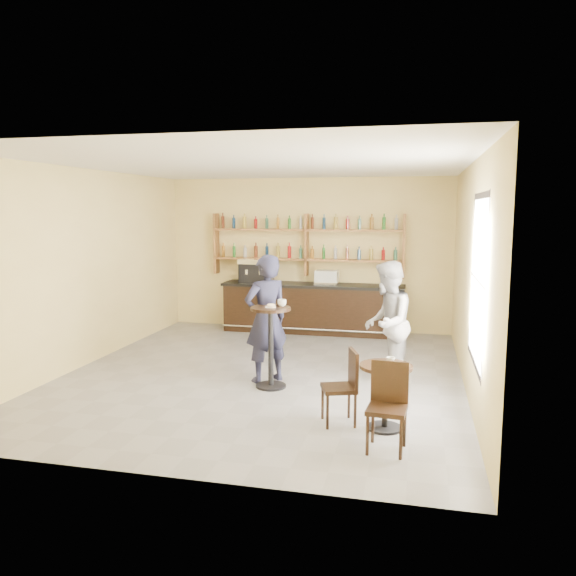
% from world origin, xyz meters
% --- Properties ---
extents(floor, '(7.00, 7.00, 0.00)m').
position_xyz_m(floor, '(0.00, 0.00, 0.00)').
color(floor, slate).
rests_on(floor, ground).
extents(ceiling, '(7.00, 7.00, 0.00)m').
position_xyz_m(ceiling, '(0.00, 0.00, 3.20)').
color(ceiling, white).
rests_on(ceiling, wall_back).
extents(wall_back, '(7.00, 0.00, 7.00)m').
position_xyz_m(wall_back, '(0.00, 3.50, 1.60)').
color(wall_back, '#F3DA8A').
rests_on(wall_back, floor).
extents(wall_front, '(7.00, 0.00, 7.00)m').
position_xyz_m(wall_front, '(0.00, -3.50, 1.60)').
color(wall_front, '#F3DA8A').
rests_on(wall_front, floor).
extents(wall_left, '(0.00, 7.00, 7.00)m').
position_xyz_m(wall_left, '(-3.00, 0.00, 1.60)').
color(wall_left, '#F3DA8A').
rests_on(wall_left, floor).
extents(wall_right, '(0.00, 7.00, 7.00)m').
position_xyz_m(wall_right, '(3.00, 0.00, 1.60)').
color(wall_right, '#F3DA8A').
rests_on(wall_right, floor).
extents(window_pane, '(0.00, 2.00, 2.00)m').
position_xyz_m(window_pane, '(2.99, -1.20, 1.70)').
color(window_pane, white).
rests_on(window_pane, wall_right).
extents(window_frame, '(0.04, 1.70, 2.10)m').
position_xyz_m(window_frame, '(2.99, -1.20, 1.70)').
color(window_frame, black).
rests_on(window_frame, wall_right).
extents(shelf_unit, '(4.00, 0.26, 1.40)m').
position_xyz_m(shelf_unit, '(0.00, 3.37, 1.81)').
color(shelf_unit, brown).
rests_on(shelf_unit, wall_back).
extents(liquor_bottles, '(3.68, 0.10, 1.00)m').
position_xyz_m(liquor_bottles, '(0.00, 3.37, 1.98)').
color(liquor_bottles, '#8C5919').
rests_on(liquor_bottles, shelf_unit).
extents(bar_counter, '(3.76, 0.73, 1.02)m').
position_xyz_m(bar_counter, '(0.18, 3.15, 0.51)').
color(bar_counter, black).
rests_on(bar_counter, floor).
extents(espresso_machine, '(0.73, 0.51, 0.49)m').
position_xyz_m(espresso_machine, '(-1.03, 3.15, 1.27)').
color(espresso_machine, black).
rests_on(espresso_machine, bar_counter).
extents(pastry_case, '(0.50, 0.41, 0.29)m').
position_xyz_m(pastry_case, '(0.47, 3.15, 1.16)').
color(pastry_case, silver).
rests_on(pastry_case, bar_counter).
extents(pedestal_table, '(0.63, 0.63, 1.17)m').
position_xyz_m(pedestal_table, '(0.28, -0.61, 0.59)').
color(pedestal_table, black).
rests_on(pedestal_table, floor).
extents(napkin, '(0.18, 0.18, 0.00)m').
position_xyz_m(napkin, '(0.28, -0.61, 1.17)').
color(napkin, white).
rests_on(napkin, pedestal_table).
extents(donut, '(0.12, 0.12, 0.04)m').
position_xyz_m(donut, '(0.29, -0.62, 1.20)').
color(donut, '#E2A453').
rests_on(donut, napkin).
extents(cup_pedestal, '(0.15, 0.15, 0.10)m').
position_xyz_m(cup_pedestal, '(0.42, -0.51, 1.22)').
color(cup_pedestal, white).
rests_on(cup_pedestal, pedestal_table).
extents(man_main, '(0.81, 0.80, 1.89)m').
position_xyz_m(man_main, '(0.13, -0.34, 0.95)').
color(man_main, black).
rests_on(man_main, floor).
extents(cafe_table, '(0.73, 0.73, 0.77)m').
position_xyz_m(cafe_table, '(1.97, -1.82, 0.38)').
color(cafe_table, black).
rests_on(cafe_table, floor).
extents(cup_cafe, '(0.13, 0.13, 0.09)m').
position_xyz_m(cup_cafe, '(2.02, -1.82, 0.82)').
color(cup_cafe, white).
rests_on(cup_cafe, cafe_table).
extents(chair_west, '(0.49, 0.49, 0.89)m').
position_xyz_m(chair_west, '(1.42, -1.77, 0.45)').
color(chair_west, black).
rests_on(chair_west, floor).
extents(chair_south, '(0.44, 0.44, 0.93)m').
position_xyz_m(chair_south, '(2.02, -2.42, 0.47)').
color(chair_south, black).
rests_on(chair_south, floor).
extents(patron_second, '(0.76, 0.93, 1.81)m').
position_xyz_m(patron_second, '(1.88, -0.05, 0.91)').
color(patron_second, gray).
rests_on(patron_second, floor).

